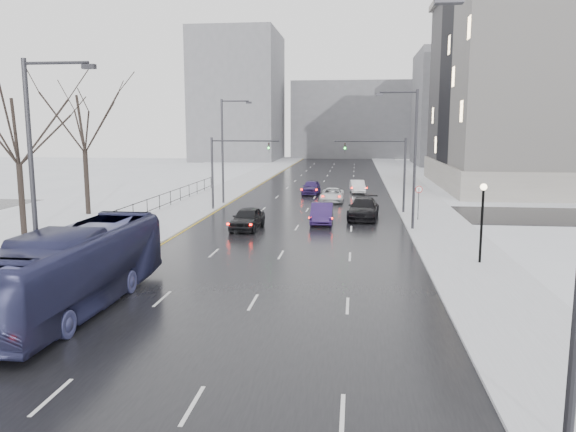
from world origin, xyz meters
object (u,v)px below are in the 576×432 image
at_px(streetlight_r_mid, 412,152).
at_px(streetlight_l_far, 225,146).
at_px(streetlight_r_near, 572,226).
at_px(bus, 76,268).
at_px(tree_park_e, 89,215).
at_px(sedan_right_cross, 332,195).
at_px(mast_signal_left, 224,165).
at_px(sedan_right_near, 322,213).
at_px(streetlight_l_near, 37,173).
at_px(sedan_center_far, 311,187).
at_px(no_uturn_sign, 419,193).
at_px(sedan_center_near, 247,218).
at_px(mast_signal_right, 392,166).
at_px(lamppost_r_mid, 482,211).
at_px(sedan_right_far, 364,208).
at_px(sedan_right_distant, 357,186).
at_px(tree_park_d, 25,238).

relative_size(streetlight_r_mid, streetlight_l_far, 1.00).
bearing_deg(streetlight_r_near, bus, 145.73).
bearing_deg(tree_park_e, sedan_right_cross, 28.50).
xyz_separation_m(mast_signal_left, sedan_right_near, (9.04, -5.81, -3.29)).
distance_m(streetlight_r_mid, sedan_right_near, 8.33).
bearing_deg(sedan_right_cross, streetlight_r_mid, -66.60).
distance_m(streetlight_l_near, sedan_center_far, 41.90).
relative_size(streetlight_l_far, sedan_right_cross, 2.07).
distance_m(streetlight_l_far, no_uturn_sign, 19.41).
bearing_deg(sedan_right_near, sedan_center_near, -148.73).
xyz_separation_m(streetlight_r_near, streetlight_l_near, (-16.33, 10.00, 0.00)).
relative_size(streetlight_l_near, mast_signal_right, 1.54).
xyz_separation_m(tree_park_e, sedan_center_near, (14.70, -5.10, 0.84)).
bearing_deg(mast_signal_right, streetlight_l_far, 165.52).
height_order(streetlight_l_far, mast_signal_right, streetlight_l_far).
distance_m(lamppost_r_mid, sedan_right_far, 16.06).
bearing_deg(no_uturn_sign, mast_signal_left, 166.40).
bearing_deg(mast_signal_left, streetlight_r_mid, -27.31).
relative_size(mast_signal_right, sedan_right_distant, 1.51).
distance_m(tree_park_d, streetlight_l_near, 17.90).
xyz_separation_m(sedan_right_far, sedan_center_far, (-5.52, 16.20, -0.06)).
distance_m(no_uturn_sign, sedan_center_near, 13.76).
relative_size(mast_signal_left, sedan_center_far, 1.42).
xyz_separation_m(mast_signal_left, sedan_center_far, (6.75, 12.93, -3.29)).
relative_size(streetlight_l_far, sedan_right_distant, 2.32).
xyz_separation_m(no_uturn_sign, sedan_right_far, (-4.26, 0.73, -1.42)).
bearing_deg(tree_park_d, bus, -51.68).
relative_size(no_uturn_sign, bus, 0.22).
bearing_deg(streetlight_l_near, streetlight_r_mid, 50.76).
bearing_deg(sedan_right_near, tree_park_d, -158.20).
xyz_separation_m(bus, sedan_right_distant, (11.50, 42.56, -0.98)).
height_order(streetlight_r_mid, mast_signal_right, streetlight_r_mid).
relative_size(lamppost_r_mid, sedan_right_distant, 0.99).
bearing_deg(sedan_right_cross, sedan_center_far, 114.08).
height_order(tree_park_e, sedan_center_far, tree_park_e).
relative_size(sedan_center_near, sedan_right_far, 0.81).
height_order(tree_park_d, sedan_center_far, tree_park_d).
bearing_deg(streetlight_r_mid, lamppost_r_mid, -74.18).
distance_m(tree_park_d, no_uturn_sign, 28.88).
bearing_deg(sedan_center_near, streetlight_r_mid, 8.88).
distance_m(streetlight_r_near, sedan_right_cross, 45.65).
distance_m(no_uturn_sign, sedan_right_distant, 19.54).
height_order(lamppost_r_mid, bus, lamppost_r_mid).
height_order(streetlight_r_near, no_uturn_sign, streetlight_r_near).
bearing_deg(sedan_right_far, streetlight_r_mid, -51.04).
height_order(streetlight_l_far, no_uturn_sign, streetlight_l_far).
relative_size(streetlight_r_near, sedan_right_far, 1.73).
bearing_deg(sedan_right_near, streetlight_l_far, 134.25).
xyz_separation_m(lamppost_r_mid, sedan_right_distant, (-6.50, 32.90, -2.19)).
height_order(streetlight_r_mid, sedan_center_near, streetlight_r_mid).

